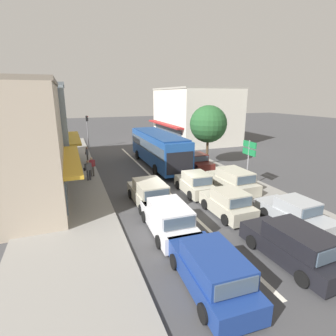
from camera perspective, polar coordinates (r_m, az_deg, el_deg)
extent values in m
plane|color=#3F3F42|center=(17.94, 1.32, -6.42)|extent=(140.00, 140.00, 0.00)
cube|color=silver|center=(21.47, -2.70, -2.67)|extent=(0.20, 28.00, 0.01)
cube|color=gray|center=(22.42, -21.14, -2.76)|extent=(5.20, 44.00, 0.14)
cube|color=gray|center=(25.66, 9.15, 0.33)|extent=(2.80, 44.00, 0.12)
cube|color=gold|center=(18.10, -20.38, 1.76)|extent=(1.10, 8.67, 0.20)
cube|color=#425160|center=(18.44, -21.30, -2.29)|extent=(0.06, 7.54, 1.80)
cube|color=#84939E|center=(27.51, -29.09, 7.42)|extent=(7.69, 9.05, 7.48)
cube|color=gold|center=(27.36, -19.87, 6.21)|extent=(1.10, 8.33, 0.20)
cube|color=#425160|center=(27.58, -20.49, 3.46)|extent=(0.06, 7.24, 1.80)
cube|color=slate|center=(27.36, -30.19, 15.41)|extent=(7.85, 9.05, 0.24)
cube|color=silver|center=(40.00, 5.79, 11.25)|extent=(8.67, 12.96, 7.51)
cube|color=maroon|center=(38.21, -0.78, 9.54)|extent=(1.10, 11.92, 0.20)
cube|color=#425160|center=(38.51, -0.19, 7.64)|extent=(0.06, 10.37, 1.80)
cube|color=#A19D92|center=(39.90, 5.95, 16.80)|extent=(8.83, 12.96, 0.24)
cube|color=#1E4C99|center=(25.53, -2.16, 4.36)|extent=(2.53, 10.81, 2.70)
cube|color=#425160|center=(25.45, -2.17, 5.25)|extent=(2.57, 10.38, 0.90)
cube|color=black|center=(20.62, 2.64, 1.06)|extent=(2.25, 0.07, 1.76)
cube|color=navy|center=(25.29, -2.20, 7.49)|extent=(2.41, 9.94, 0.12)
cylinder|color=black|center=(28.60, -6.65, 2.87)|extent=(0.26, 0.96, 0.96)
cylinder|color=black|center=(29.28, -1.90, 3.26)|extent=(0.26, 0.96, 0.96)
cylinder|color=black|center=(22.70, -2.74, -0.40)|extent=(0.26, 0.96, 0.96)
cylinder|color=black|center=(23.56, 3.05, 0.19)|extent=(0.26, 0.96, 0.96)
cube|color=#B7B29E|center=(15.72, 12.67, -8.06)|extent=(1.68, 3.72, 0.76)
cube|color=#B7B29E|center=(15.23, 13.46, -6.05)|extent=(1.54, 1.92, 0.64)
cube|color=#425160|center=(15.97, 11.49, -4.89)|extent=(1.40, 0.08, 0.54)
cube|color=#425160|center=(14.51, 15.64, -7.31)|extent=(1.37, 0.08, 0.51)
cylinder|color=black|center=(16.25, 8.02, -7.81)|extent=(0.19, 0.62, 0.62)
cylinder|color=black|center=(17.07, 12.86, -6.89)|extent=(0.19, 0.62, 0.62)
cylinder|color=black|center=(14.55, 12.36, -10.95)|extent=(0.19, 0.62, 0.62)
cylinder|color=black|center=(15.46, 17.51, -9.69)|extent=(0.19, 0.62, 0.62)
cube|color=#B7B29E|center=(16.79, -4.21, -6.15)|extent=(1.79, 4.51, 0.76)
cube|color=#B7B29E|center=(16.22, -3.89, -4.21)|extent=(1.66, 2.61, 0.68)
cube|color=#425160|center=(17.42, -5.19, -2.83)|extent=(1.51, 0.07, 0.58)
cube|color=#425160|center=(15.04, -2.38, -5.81)|extent=(1.48, 0.07, 0.54)
cylinder|color=black|center=(17.87, -8.18, -5.61)|extent=(0.18, 0.62, 0.62)
cylinder|color=black|center=(18.31, -2.80, -4.94)|extent=(0.18, 0.62, 0.62)
cylinder|color=black|center=(15.45, -5.86, -9.02)|extent=(0.18, 0.62, 0.62)
cylinder|color=black|center=(15.95, 0.30, -8.11)|extent=(0.18, 0.62, 0.62)
cube|color=silver|center=(13.58, -0.12, -11.59)|extent=(1.89, 4.55, 0.76)
cube|color=silver|center=(12.97, 0.39, -9.43)|extent=(1.71, 2.65, 0.68)
cube|color=#425160|center=(14.11, -1.42, -7.28)|extent=(1.51, 0.10, 0.58)
cube|color=#425160|center=(11.86, 2.56, -11.96)|extent=(1.48, 0.10, 0.54)
cylinder|color=black|center=(14.61, -5.20, -10.51)|extent=(0.20, 0.62, 0.62)
cylinder|color=black|center=(15.08, 1.39, -9.58)|extent=(0.20, 0.62, 0.62)
cylinder|color=black|center=(12.32, -2.02, -15.77)|extent=(0.20, 0.62, 0.62)
cylinder|color=black|center=(12.87, 5.73, -14.37)|extent=(0.20, 0.62, 0.62)
cube|color=#B7B29E|center=(18.70, 5.76, -3.87)|extent=(1.73, 3.74, 0.76)
cube|color=#B7B29E|center=(18.22, 6.22, -2.09)|extent=(1.57, 1.94, 0.64)
cube|color=#425160|center=(19.06, 4.97, -1.26)|extent=(1.40, 0.10, 0.54)
cube|color=#425160|center=(17.40, 7.59, -3.00)|extent=(1.37, 0.09, 0.51)
cylinder|color=black|center=(19.42, 2.17, -3.71)|extent=(0.20, 0.62, 0.62)
cylinder|color=black|center=(20.05, 6.54, -3.17)|extent=(0.20, 0.62, 0.62)
cylinder|color=black|center=(17.51, 4.83, -5.96)|extent=(0.20, 0.62, 0.62)
cylinder|color=black|center=(18.20, 9.57, -5.27)|extent=(0.20, 0.62, 0.62)
cube|color=black|center=(12.55, 25.19, -15.67)|extent=(1.96, 4.57, 0.76)
cube|color=black|center=(12.02, 26.85, -13.38)|extent=(1.75, 2.67, 0.68)
cube|color=#425160|center=(12.77, 22.31, -11.09)|extent=(1.51, 0.13, 0.58)
cube|color=#425160|center=(11.36, 32.07, -15.87)|extent=(1.48, 0.13, 0.54)
cylinder|color=black|center=(12.89, 17.78, -15.07)|extent=(0.21, 0.63, 0.62)
cylinder|color=black|center=(14.00, 23.39, -13.06)|extent=(0.21, 0.63, 0.62)
cylinder|color=black|center=(11.37, 27.24, -20.68)|extent=(0.21, 0.63, 0.62)
cylinder|color=black|center=(12.62, 32.62, -17.66)|extent=(0.21, 0.63, 0.62)
cube|color=navy|center=(10.27, 9.08, -21.80)|extent=(1.96, 4.57, 0.76)
cube|color=navy|center=(9.60, 10.28, -19.53)|extent=(1.75, 2.67, 0.68)
cube|color=#425160|center=(10.58, 6.78, -15.75)|extent=(1.51, 0.13, 0.58)
cube|color=#425160|center=(8.71, 14.76, -24.02)|extent=(1.48, 0.13, 0.54)
cylinder|color=black|center=(11.09, 1.35, -19.72)|extent=(0.21, 0.63, 0.62)
cylinder|color=black|center=(11.70, 9.92, -17.89)|extent=(0.21, 0.63, 0.62)
cylinder|color=black|center=(9.18, 7.79, -28.85)|extent=(0.21, 0.63, 0.62)
cylinder|color=black|center=(9.91, 18.00, -25.61)|extent=(0.21, 0.63, 0.62)
cube|color=#9EA3A8|center=(15.69, 25.79, -9.40)|extent=(1.87, 4.26, 0.72)
cube|color=#9EA3A8|center=(15.39, 26.36, -7.29)|extent=(1.62, 1.86, 0.60)
cube|color=#425160|center=(15.94, 23.89, -6.21)|extent=(1.44, 0.11, 0.51)
cube|color=#425160|center=(14.87, 29.02, -8.43)|extent=(1.41, 0.11, 0.48)
cylinder|color=black|center=(15.97, 20.24, -9.12)|extent=(0.20, 0.63, 0.62)
cylinder|color=black|center=(17.13, 24.52, -7.89)|extent=(0.20, 0.63, 0.62)
cylinder|color=black|center=(14.46, 27.13, -12.60)|extent=(0.20, 0.63, 0.62)
cylinder|color=black|center=(15.73, 31.28, -10.90)|extent=(0.20, 0.63, 0.62)
cube|color=#B7B29E|center=(19.78, 13.66, -3.15)|extent=(1.82, 4.52, 0.76)
cube|color=#B7B29E|center=(19.30, 14.39, -1.43)|extent=(1.67, 2.62, 0.68)
cube|color=#425160|center=(20.33, 12.23, -0.43)|extent=(1.51, 0.08, 0.58)
cube|color=#425160|center=(18.30, 16.78, -2.54)|extent=(1.48, 0.08, 0.54)
cylinder|color=black|center=(20.45, 9.44, -2.91)|extent=(0.19, 0.62, 0.62)
cylinder|color=black|center=(21.38, 13.50, -2.32)|extent=(0.19, 0.62, 0.62)
cylinder|color=black|center=(18.33, 13.76, -5.36)|extent=(0.19, 0.62, 0.62)
cylinder|color=black|center=(19.36, 18.05, -4.56)|extent=(0.19, 0.62, 0.62)
cube|color=#561E19|center=(24.89, 6.15, 1.03)|extent=(1.77, 4.22, 0.72)
cube|color=#561E19|center=(24.64, 6.29, 2.46)|extent=(1.58, 1.82, 0.60)
cube|color=#425160|center=(25.45, 5.38, 2.91)|extent=(1.44, 0.08, 0.51)
cube|color=#425160|center=(23.85, 7.27, 1.99)|extent=(1.40, 0.08, 0.48)
cylinder|color=black|center=(25.69, 3.18, 1.10)|extent=(0.19, 0.62, 0.62)
cylinder|color=black|center=(26.40, 6.61, 1.42)|extent=(0.19, 0.62, 0.62)
cylinder|color=black|center=(23.48, 5.60, -0.34)|extent=(0.19, 0.62, 0.62)
cylinder|color=black|center=(24.26, 9.27, 0.04)|extent=(0.19, 0.62, 0.62)
cylinder|color=gray|center=(35.83, -17.07, 7.49)|extent=(0.12, 0.12, 4.20)
cube|color=black|center=(35.64, -17.29, 10.27)|extent=(0.24, 0.24, 0.68)
sphere|color=red|center=(35.64, -17.10, 10.66)|extent=(0.13, 0.13, 0.13)
sphere|color=black|center=(35.65, -17.07, 10.31)|extent=(0.13, 0.13, 0.13)
sphere|color=black|center=(35.67, -17.04, 9.95)|extent=(0.13, 0.13, 0.13)
cylinder|color=gray|center=(20.10, 16.98, 0.71)|extent=(0.10, 0.10, 3.60)
cube|color=#19753D|center=(19.77, 17.36, 4.90)|extent=(0.08, 1.40, 0.44)
cube|color=white|center=(19.80, 17.46, 4.91)|extent=(0.01, 1.10, 0.10)
cube|color=#19753D|center=(19.87, 17.23, 3.35)|extent=(0.08, 1.40, 0.44)
cube|color=white|center=(19.90, 17.33, 3.36)|extent=(0.01, 1.10, 0.10)
cylinder|color=brown|center=(26.05, 8.53, 3.64)|extent=(0.24, 0.24, 2.82)
cylinder|color=brown|center=(26.00, 8.36, 8.07)|extent=(0.10, 0.72, 1.20)
cylinder|color=brown|center=(25.98, 9.54, 7.41)|extent=(0.95, 0.10, 0.70)
cylinder|color=brown|center=(25.40, 9.14, 7.28)|extent=(0.10, 0.90, 0.73)
cylinder|color=brown|center=(25.56, 7.96, 7.69)|extent=(0.82, 0.10, 0.98)
sphere|color=#26562B|center=(25.64, 8.76, 9.44)|extent=(3.55, 3.55, 3.55)
cylinder|color=#333338|center=(21.90, -16.64, -1.43)|extent=(0.14, 0.14, 0.84)
cylinder|color=#333338|center=(21.85, -17.09, -1.51)|extent=(0.14, 0.14, 0.84)
cube|color=slate|center=(21.69, -17.00, 0.30)|extent=(0.40, 0.29, 0.56)
sphere|color=#9E7051|center=(21.59, -17.09, 1.32)|extent=(0.22, 0.22, 0.22)
cylinder|color=slate|center=(21.75, -16.40, 0.39)|extent=(0.09, 0.09, 0.54)
cylinder|color=slate|center=(21.63, -17.61, 0.21)|extent=(0.09, 0.09, 0.54)
cube|color=black|center=(21.64, -17.74, -0.30)|extent=(0.15, 0.26, 0.22)
cylinder|color=#4C4742|center=(22.84, -16.39, -0.72)|extent=(0.14, 0.14, 0.84)
cylinder|color=#4C4742|center=(22.83, -15.94, -0.69)|extent=(0.14, 0.14, 0.84)
cube|color=#A82D38|center=(22.65, -16.30, 0.99)|extent=(0.38, 0.25, 0.56)
sphere|color=tan|center=(22.56, -16.38, 1.97)|extent=(0.22, 0.22, 0.22)
cylinder|color=#A82D38|center=(22.66, -16.91, 0.95)|extent=(0.09, 0.09, 0.54)
cylinder|color=#A82D38|center=(22.65, -15.69, 1.03)|extent=(0.09, 0.09, 0.54)
cylinder|color=#4C4742|center=(27.42, -17.07, 1.90)|extent=(0.14, 0.14, 0.84)
cylinder|color=#4C4742|center=(27.60, -17.13, 1.98)|extent=(0.14, 0.14, 0.84)
cube|color=slate|center=(27.36, -17.21, 3.36)|extent=(0.25, 0.38, 0.56)
sphere|color=#9E7051|center=(27.29, -17.28, 4.18)|extent=(0.22, 0.22, 0.22)
cylinder|color=slate|center=(27.13, -17.13, 3.27)|extent=(0.09, 0.09, 0.54)
cylinder|color=slate|center=(27.60, -17.30, 3.45)|extent=(0.09, 0.09, 0.54)
cube|color=brown|center=(27.70, -17.33, 3.11)|extent=(0.25, 0.12, 0.22)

